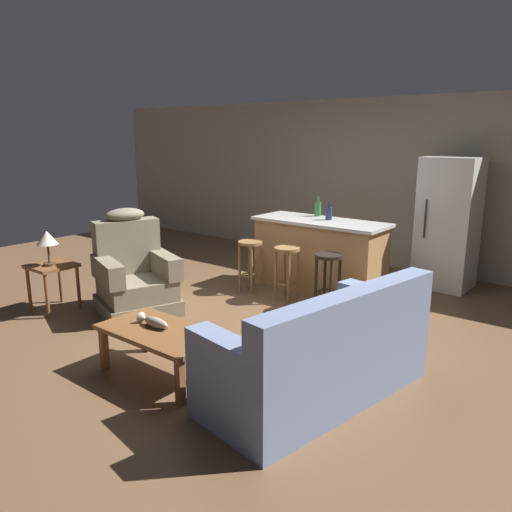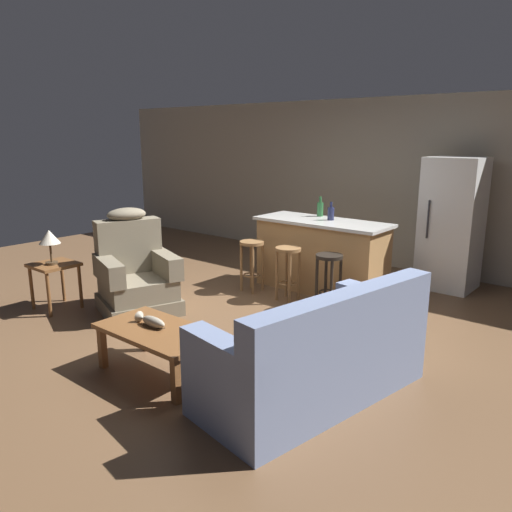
# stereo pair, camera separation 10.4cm
# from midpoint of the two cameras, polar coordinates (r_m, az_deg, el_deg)

# --- Properties ---
(ground_plane) EXTENTS (12.00, 12.00, 0.00)m
(ground_plane) POSITION_cam_midpoint_polar(r_m,az_deg,el_deg) (5.78, 0.59, -6.95)
(ground_plane) COLOR brown
(back_wall) EXTENTS (12.00, 0.05, 2.60)m
(back_wall) POSITION_cam_midpoint_polar(r_m,az_deg,el_deg) (8.12, 14.82, 8.02)
(back_wall) COLOR #A89E89
(back_wall) RESTS_ON ground_plane
(coffee_table) EXTENTS (1.10, 0.60, 0.42)m
(coffee_table) POSITION_cam_midpoint_polar(r_m,az_deg,el_deg) (4.41, -10.46, -8.85)
(coffee_table) COLOR brown
(coffee_table) RESTS_ON ground_plane
(fish_figurine) EXTENTS (0.34, 0.10, 0.10)m
(fish_figurine) POSITION_cam_midpoint_polar(r_m,az_deg,el_deg) (4.45, -11.25, -7.32)
(fish_figurine) COLOR #4C3823
(fish_figurine) RESTS_ON coffee_table
(couch) EXTENTS (1.16, 2.02, 0.94)m
(couch) POSITION_cam_midpoint_polar(r_m,az_deg,el_deg) (4.01, 7.88, -11.49)
(couch) COLOR #707FA3
(couch) RESTS_ON ground_plane
(recliner_near_lamp) EXTENTS (1.08, 1.08, 1.20)m
(recliner_near_lamp) POSITION_cam_midpoint_polar(r_m,az_deg,el_deg) (6.05, -13.15, -2.17)
(recliner_near_lamp) COLOR #756B56
(recliner_near_lamp) RESTS_ON ground_plane
(end_table) EXTENTS (0.48, 0.48, 0.56)m
(end_table) POSITION_cam_midpoint_polar(r_m,az_deg,el_deg) (6.36, -21.60, -1.65)
(end_table) COLOR brown
(end_table) RESTS_ON ground_plane
(table_lamp) EXTENTS (0.24, 0.24, 0.41)m
(table_lamp) POSITION_cam_midpoint_polar(r_m,az_deg,el_deg) (6.23, -22.10, 1.86)
(table_lamp) COLOR #4C3823
(table_lamp) RESTS_ON end_table
(kitchen_island) EXTENTS (1.80, 0.70, 0.95)m
(kitchen_island) POSITION_cam_midpoint_polar(r_m,az_deg,el_deg) (6.70, 7.91, 0.09)
(kitchen_island) COLOR #AD7F4C
(kitchen_island) RESTS_ON ground_plane
(bar_stool_left) EXTENTS (0.32, 0.32, 0.68)m
(bar_stool_left) POSITION_cam_midpoint_polar(r_m,az_deg,el_deg) (6.59, -0.02, -0.07)
(bar_stool_left) COLOR olive
(bar_stool_left) RESTS_ON ground_plane
(bar_stool_middle) EXTENTS (0.32, 0.32, 0.68)m
(bar_stool_middle) POSITION_cam_midpoint_polar(r_m,az_deg,el_deg) (6.24, 4.16, -0.89)
(bar_stool_middle) COLOR olive
(bar_stool_middle) RESTS_ON ground_plane
(bar_stool_right) EXTENTS (0.32, 0.32, 0.68)m
(bar_stool_right) POSITION_cam_midpoint_polar(r_m,az_deg,el_deg) (5.93, 8.82, -1.80)
(bar_stool_right) COLOR black
(bar_stool_right) RESTS_ON ground_plane
(refrigerator) EXTENTS (0.70, 0.69, 1.76)m
(refrigerator) POSITION_cam_midpoint_polar(r_m,az_deg,el_deg) (7.18, 21.84, 3.41)
(refrigerator) COLOR white
(refrigerator) RESTS_ON ground_plane
(bottle_tall_green) EXTENTS (0.09, 0.09, 0.27)m
(bottle_tall_green) POSITION_cam_midpoint_polar(r_m,az_deg,el_deg) (6.92, 7.78, 5.38)
(bottle_tall_green) COLOR #2D6B38
(bottle_tall_green) RESTS_ON kitchen_island
(bottle_short_amber) EXTENTS (0.09, 0.09, 0.24)m
(bottle_short_amber) POSITION_cam_midpoint_polar(r_m,az_deg,el_deg) (6.63, 9.00, 4.86)
(bottle_short_amber) COLOR #23284C
(bottle_short_amber) RESTS_ON kitchen_island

